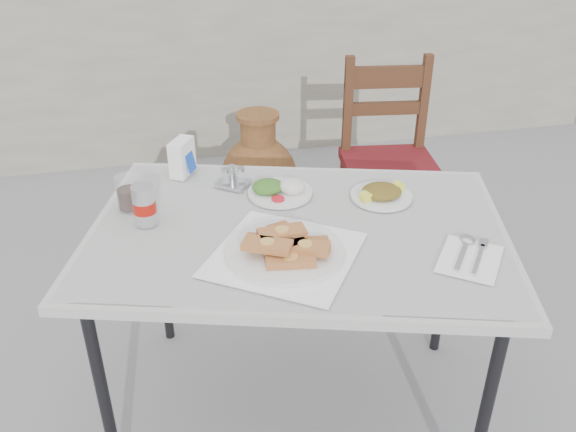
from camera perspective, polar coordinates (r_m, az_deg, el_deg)
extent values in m
plane|color=slate|center=(2.38, -3.04, -18.60)|extent=(80.00, 80.00, 0.00)
cylinder|color=black|center=(2.01, -16.83, -16.10)|extent=(0.04, 0.04, 0.75)
cylinder|color=black|center=(1.97, 17.86, -17.58)|extent=(0.04, 0.04, 0.75)
cylinder|color=black|center=(2.53, -11.75, -4.53)|extent=(0.04, 0.04, 0.75)
cylinder|color=black|center=(2.50, 14.49, -5.44)|extent=(0.04, 0.04, 0.75)
cube|color=white|center=(1.93, 0.92, -1.51)|extent=(1.51, 1.22, 0.03)
cube|color=white|center=(1.92, 0.93, -1.04)|extent=(1.45, 1.17, 0.01)
cube|color=white|center=(1.78, -0.32, -3.60)|extent=(0.55, 0.55, 0.00)
cylinder|color=white|center=(1.78, -0.32, -3.32)|extent=(0.35, 0.35, 0.02)
cylinder|color=white|center=(1.78, -0.32, -3.46)|extent=(0.36, 0.36, 0.01)
cylinder|color=white|center=(2.10, -0.75, 2.21)|extent=(0.22, 0.22, 0.01)
ellipsoid|color=silver|center=(2.09, 0.40, 2.79)|extent=(0.09, 0.09, 0.05)
ellipsoid|color=#275F1B|center=(2.10, -1.89, 2.76)|extent=(0.11, 0.10, 0.05)
cylinder|color=red|center=(2.04, -0.94, 1.63)|extent=(0.04, 0.04, 0.01)
cylinder|color=white|center=(2.11, 8.72, 1.85)|extent=(0.21, 0.21, 0.01)
ellipsoid|color=#1B6118|center=(2.10, 8.76, 2.31)|extent=(0.14, 0.13, 0.04)
cylinder|color=yellow|center=(2.05, 7.30, 1.78)|extent=(0.05, 0.04, 0.04)
cylinder|color=yellow|center=(2.14, 10.26, 2.74)|extent=(0.05, 0.04, 0.04)
cylinder|color=silver|center=(1.96, -13.29, 1.01)|extent=(0.07, 0.07, 0.13)
cylinder|color=red|center=(1.96, -13.27, 0.87)|extent=(0.07, 0.07, 0.04)
cylinder|color=silver|center=(1.93, -13.50, 2.61)|extent=(0.07, 0.07, 0.00)
cylinder|color=white|center=(2.07, -14.74, 2.17)|extent=(0.08, 0.08, 0.11)
cylinder|color=black|center=(2.08, -14.66, 1.61)|extent=(0.07, 0.07, 0.07)
cube|color=white|center=(2.25, -9.89, 5.43)|extent=(0.10, 0.12, 0.13)
cube|color=blue|center=(2.24, -9.10, 5.08)|extent=(0.04, 0.06, 0.08)
cube|color=silver|center=(2.17, -5.16, 3.04)|extent=(0.14, 0.13, 0.01)
cylinder|color=white|center=(2.13, -5.83, 3.63)|extent=(0.03, 0.03, 0.06)
cylinder|color=white|center=(2.14, -4.41, 3.78)|extent=(0.03, 0.03, 0.06)
cylinder|color=silver|center=(2.18, -5.28, 4.07)|extent=(0.03, 0.03, 0.05)
cube|color=white|center=(1.84, 16.65, -3.87)|extent=(0.26, 0.27, 0.00)
cube|color=silver|center=(1.84, 15.96, -3.55)|extent=(0.11, 0.14, 0.00)
ellipsoid|color=silver|center=(1.91, 16.47, -2.05)|extent=(0.04, 0.05, 0.01)
cube|color=silver|center=(1.83, 17.39, -3.85)|extent=(0.11, 0.14, 0.00)
cube|color=silver|center=(1.91, 17.83, -2.41)|extent=(0.05, 0.05, 0.00)
cube|color=#321C0D|center=(2.95, 6.37, -1.86)|extent=(0.05, 0.05, 0.47)
cube|color=#321C0D|center=(3.04, 13.42, -1.51)|extent=(0.05, 0.05, 0.47)
cube|color=#321C0D|center=(3.27, 5.18, 1.64)|extent=(0.05, 0.05, 0.47)
cube|color=#321C0D|center=(3.35, 11.59, 1.87)|extent=(0.05, 0.05, 0.47)
cube|color=maroon|center=(3.02, 9.55, 4.46)|extent=(0.50, 0.50, 0.05)
cube|color=#321C0D|center=(3.06, 5.61, 9.90)|extent=(0.05, 0.05, 0.53)
cube|color=#321C0D|center=(3.15, 12.52, 9.92)|extent=(0.05, 0.05, 0.53)
cube|color=#321C0D|center=(3.05, 9.35, 12.71)|extent=(0.42, 0.09, 0.11)
cube|color=#321C0D|center=(3.10, 9.11, 9.93)|extent=(0.42, 0.09, 0.06)
cylinder|color=brown|center=(3.33, -2.57, -1.59)|extent=(0.31, 0.31, 0.08)
ellipsoid|color=brown|center=(3.18, -2.69, 3.06)|extent=(0.41, 0.41, 0.51)
cylinder|color=#C3B18E|center=(3.18, -2.69, 3.06)|extent=(0.42, 0.42, 0.06)
cylinder|color=brown|center=(3.07, -2.82, 7.79)|extent=(0.18, 0.18, 0.16)
cylinder|color=brown|center=(3.03, -2.86, 9.33)|extent=(0.22, 0.22, 0.02)
cube|color=#9C9682|center=(4.23, -9.50, 13.39)|extent=(6.00, 0.25, 1.20)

